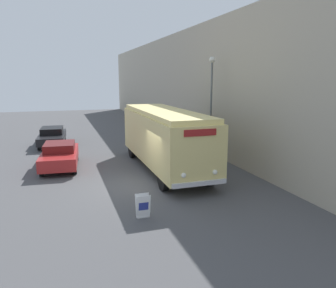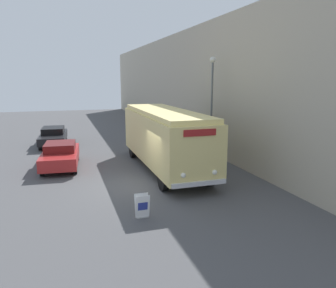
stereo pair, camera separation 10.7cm
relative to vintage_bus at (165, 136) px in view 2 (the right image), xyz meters
name	(u,v)px [view 2 (the right image)]	position (x,y,z in m)	size (l,w,h in m)	color
ground_plane	(142,185)	(-1.92, -2.36, -1.90)	(80.00, 80.00, 0.00)	#4C4C4F
building_wall_right	(188,87)	(4.31, 7.64, 2.49)	(0.30, 60.00, 8.77)	#B2A893
vintage_bus	(165,136)	(0.00, 0.00, 0.00)	(2.61, 9.68, 3.33)	black
sign_board	(142,206)	(-2.75, -5.95, -1.47)	(0.52, 0.33, 0.88)	gray
streetlamp	(212,94)	(3.32, 1.13, 2.20)	(0.36, 0.36, 6.29)	#595E60
parked_car_near	(60,155)	(-5.58, 2.25, -1.16)	(2.28, 4.62, 1.43)	black
parked_car_mid	(53,136)	(-6.08, 9.16, -1.17)	(2.13, 4.88, 1.36)	black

